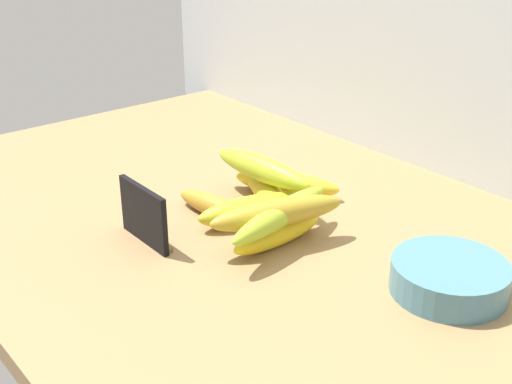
% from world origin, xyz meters
% --- Properties ---
extents(counter_top, '(1.10, 0.76, 0.03)m').
position_xyz_m(counter_top, '(0.00, 0.00, 0.01)').
color(counter_top, '#96754A').
rests_on(counter_top, ground).
extents(chalkboard_sign, '(0.11, 0.02, 0.08)m').
position_xyz_m(chalkboard_sign, '(0.02, -0.14, 0.07)').
color(chalkboard_sign, black).
rests_on(chalkboard_sign, counter_top).
extents(fruit_bowl, '(0.14, 0.14, 0.04)m').
position_xyz_m(fruit_bowl, '(0.37, 0.08, 0.05)').
color(fruit_bowl, teal).
rests_on(fruit_bowl, counter_top).
extents(banana_0, '(0.16, 0.06, 0.03)m').
position_xyz_m(banana_0, '(0.03, -0.02, 0.05)').
color(banana_0, '#B28528').
rests_on(banana_0, counter_top).
extents(banana_1, '(0.17, 0.12, 0.04)m').
position_xyz_m(banana_1, '(0.03, 0.12, 0.05)').
color(banana_1, yellow).
rests_on(banana_1, counter_top).
extents(banana_2, '(0.04, 0.16, 0.03)m').
position_xyz_m(banana_2, '(0.15, 0.00, 0.05)').
color(banana_2, yellow).
rests_on(banana_2, counter_top).
extents(banana_3, '(0.19, 0.10, 0.04)m').
position_xyz_m(banana_3, '(0.04, 0.07, 0.05)').
color(banana_3, gold).
rests_on(banana_3, counter_top).
extents(banana_4, '(0.09, 0.18, 0.04)m').
position_xyz_m(banana_4, '(0.07, 0.02, 0.05)').
color(banana_4, gold).
rests_on(banana_4, counter_top).
extents(banana_5, '(0.09, 0.20, 0.04)m').
position_xyz_m(banana_5, '(0.15, -0.01, 0.08)').
color(banana_5, gold).
rests_on(banana_5, banana_2).
extents(banana_6, '(0.20, 0.06, 0.04)m').
position_xyz_m(banana_6, '(0.03, 0.07, 0.09)').
color(banana_6, '#A8BF2C').
rests_on(banana_6, banana_3).
extents(banana_7, '(0.08, 0.21, 0.03)m').
position_xyz_m(banana_7, '(0.15, 0.00, 0.08)').
color(banana_7, '#A7C32D').
rests_on(banana_7, banana_2).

